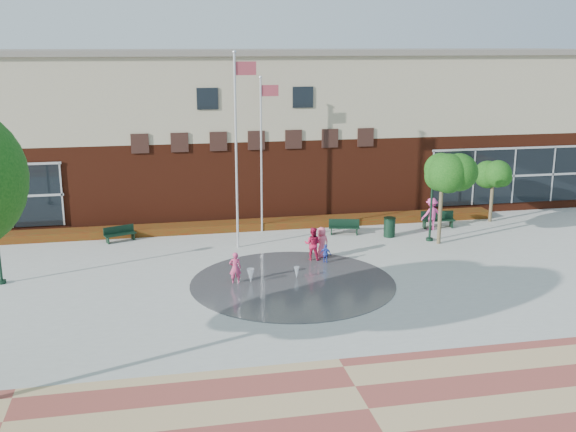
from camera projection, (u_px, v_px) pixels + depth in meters
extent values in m
plane|color=#666056|center=(309.00, 311.00, 24.71)|extent=(120.00, 120.00, 0.00)
cube|color=#A8A8A0|center=(288.00, 275.00, 28.51)|extent=(46.00, 18.00, 0.01)
cube|color=#9A4439|center=(369.00, 409.00, 18.06)|extent=(46.00, 6.00, 0.01)
cylinder|color=#383A3D|center=(293.00, 283.00, 27.56)|extent=(8.40, 8.40, 0.01)
cube|color=#4D1B0D|center=(244.00, 167.00, 40.77)|extent=(44.00, 10.00, 4.50)
cube|color=tan|center=(243.00, 92.00, 39.65)|extent=(44.00, 10.00, 4.50)
cube|color=slate|center=(242.00, 52.00, 39.08)|extent=(44.40, 10.40, 0.30)
cube|color=black|center=(513.00, 176.00, 38.90)|extent=(10.00, 0.12, 3.19)
cube|color=black|center=(207.00, 99.00, 34.39)|extent=(1.10, 0.10, 1.10)
cube|color=black|center=(303.00, 97.00, 35.35)|extent=(1.10, 0.10, 1.10)
cube|color=#870704|center=(260.00, 229.00, 35.72)|extent=(26.00, 1.20, 0.40)
cylinder|color=silver|center=(236.00, 154.00, 31.28)|extent=(0.11, 0.11, 9.10)
sphere|color=silver|center=(234.00, 52.00, 30.13)|extent=(0.18, 0.18, 0.18)
cube|color=#A03843|center=(245.00, 68.00, 30.44)|extent=(1.00, 0.09, 0.61)
cylinder|color=silver|center=(261.00, 157.00, 34.18)|extent=(0.10, 0.10, 7.86)
sphere|color=silver|center=(261.00, 77.00, 33.19)|extent=(0.16, 0.16, 0.16)
cube|color=#A03843|center=(270.00, 91.00, 33.45)|extent=(0.91, 0.04, 0.55)
cylinder|color=black|center=(2.00, 282.00, 27.48)|extent=(0.35, 0.35, 0.15)
cylinder|color=black|center=(431.00, 209.00, 33.08)|extent=(0.12, 0.12, 3.30)
cylinder|color=black|center=(429.00, 239.00, 33.47)|extent=(0.35, 0.35, 0.16)
sphere|color=white|center=(433.00, 172.00, 32.63)|extent=(0.39, 0.39, 0.39)
cube|color=black|center=(120.00, 234.00, 33.24)|extent=(1.60, 0.98, 0.05)
cube|color=black|center=(119.00, 230.00, 33.34)|extent=(1.45, 0.62, 0.39)
cube|color=black|center=(344.00, 227.00, 34.47)|extent=(1.62, 0.79, 0.05)
cube|color=black|center=(344.00, 223.00, 34.60)|extent=(1.53, 0.41, 0.39)
cube|color=black|center=(438.00, 220.00, 35.71)|extent=(1.81, 0.68, 0.06)
cube|color=black|center=(437.00, 215.00, 35.86)|extent=(1.76, 0.24, 0.44)
cylinder|color=black|center=(389.00, 228.00, 34.06)|extent=(0.58, 0.58, 0.96)
cylinder|color=black|center=(390.00, 218.00, 33.94)|extent=(0.62, 0.62, 0.06)
cylinder|color=#4D402B|center=(440.00, 217.00, 32.66)|extent=(0.19, 0.19, 2.74)
cylinder|color=#4D402B|center=(491.00, 203.00, 36.84)|extent=(0.18, 0.18, 2.07)
cone|color=white|center=(251.00, 284.00, 27.51)|extent=(0.31, 0.31, 0.61)
cone|color=white|center=(297.00, 279.00, 28.02)|extent=(0.23, 0.23, 0.51)
imported|color=#C73A69|center=(235.00, 268.00, 27.37)|extent=(0.49, 0.33, 1.34)
imported|color=#BA163D|center=(313.00, 244.00, 30.32)|extent=(0.91, 0.82, 1.53)
imported|color=#F05B79|center=(322.00, 243.00, 30.67)|extent=(0.80, 0.62, 1.45)
imported|color=#2F46B8|center=(326.00, 254.00, 29.97)|extent=(0.54, 0.49, 0.89)
imported|color=#F14498|center=(431.00, 214.00, 35.25)|extent=(1.18, 0.77, 1.72)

